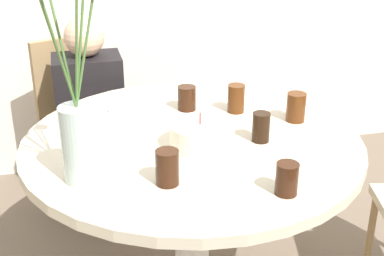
# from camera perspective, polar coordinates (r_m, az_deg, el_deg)

# --- Properties ---
(dining_table) EXTENTS (1.29, 1.29, 0.78)m
(dining_table) POSITION_cam_1_polar(r_m,az_deg,el_deg) (2.10, 0.00, -4.63)
(dining_table) COLOR beige
(dining_table) RESTS_ON ground_plane
(chair_near_front) EXTENTS (0.52, 0.52, 0.92)m
(chair_near_front) POSITION_cam_1_polar(r_m,az_deg,el_deg) (2.98, -12.03, 1.59)
(chair_near_front) COLOR beige
(chair_near_front) RESTS_ON ground_plane
(birthday_cake) EXTENTS (0.22, 0.22, 0.14)m
(birthday_cake) POSITION_cam_1_polar(r_m,az_deg,el_deg) (1.94, 0.88, -0.86)
(birthday_cake) COLOR white
(birthday_cake) RESTS_ON dining_table
(flower_vase) EXTENTS (0.23, 0.25, 0.74)m
(flower_vase) POSITION_cam_1_polar(r_m,az_deg,el_deg) (1.69, -12.08, 1.11)
(flower_vase) COLOR #B2C6C1
(flower_vase) RESTS_ON dining_table
(side_plate) EXTENTS (0.17, 0.17, 0.01)m
(side_plate) POSITION_cam_1_polar(r_m,az_deg,el_deg) (2.31, -6.85, 2.10)
(side_plate) COLOR white
(side_plate) RESTS_ON dining_table
(drink_glass_0) EXTENTS (0.07, 0.07, 0.11)m
(drink_glass_0) POSITION_cam_1_polar(r_m,az_deg,el_deg) (2.00, 7.37, 0.09)
(drink_glass_0) COLOR black
(drink_glass_0) RESTS_ON dining_table
(drink_glass_1) EXTENTS (0.08, 0.08, 0.10)m
(drink_glass_1) POSITION_cam_1_polar(r_m,az_deg,el_deg) (2.28, -0.56, 3.21)
(drink_glass_1) COLOR #33190C
(drink_glass_1) RESTS_ON dining_table
(drink_glass_2) EXTENTS (0.07, 0.07, 0.12)m
(drink_glass_2) POSITION_cam_1_polar(r_m,az_deg,el_deg) (2.26, 4.73, 3.16)
(drink_glass_2) COLOR #51280F
(drink_glass_2) RESTS_ON dining_table
(drink_glass_3) EXTENTS (0.08, 0.08, 0.12)m
(drink_glass_3) POSITION_cam_1_polar(r_m,az_deg,el_deg) (2.20, 11.03, 2.20)
(drink_glass_3) COLOR #51280F
(drink_glass_3) RESTS_ON dining_table
(drink_glass_4) EXTENTS (0.08, 0.08, 0.12)m
(drink_glass_4) POSITION_cam_1_polar(r_m,az_deg,el_deg) (1.70, -2.66, -4.23)
(drink_glass_4) COLOR #33190C
(drink_glass_4) RESTS_ON dining_table
(drink_glass_5) EXTENTS (0.07, 0.07, 0.10)m
(drink_glass_5) POSITION_cam_1_polar(r_m,az_deg,el_deg) (1.67, 10.09, -5.35)
(drink_glass_5) COLOR #33190C
(drink_glass_5) RESTS_ON dining_table
(person_boy) EXTENTS (0.34, 0.24, 1.08)m
(person_boy) POSITION_cam_1_polar(r_m,az_deg,el_deg) (2.86, -10.65, 0.31)
(person_boy) COLOR #383333
(person_boy) RESTS_ON ground_plane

